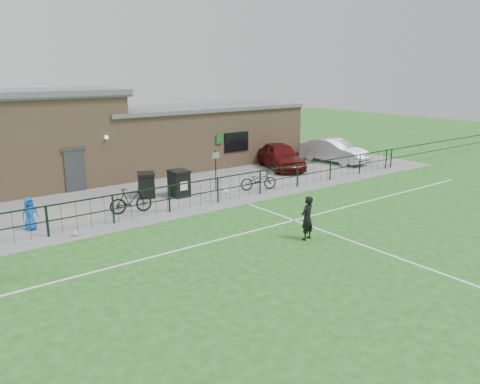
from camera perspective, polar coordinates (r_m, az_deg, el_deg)
ground at (r=15.19m, az=11.58°, el=-8.59°), size 90.00×90.00×0.00m
paving_strip at (r=25.65m, az=-11.53°, el=1.06°), size 34.00×13.00×0.02m
pitch_line_touch at (r=20.82m, az=-4.65°, el=-1.89°), size 28.00×0.10×0.01m
pitch_line_mid at (r=17.87m, az=1.94°, el=-4.67°), size 28.00×0.10×0.01m
pitch_line_perp at (r=16.65m, az=16.19°, el=-6.76°), size 0.10×16.00×0.01m
perimeter_fence at (r=20.82m, az=-4.98°, el=-0.19°), size 28.00×0.10×1.20m
wheelie_bin_left at (r=22.57m, az=-7.44°, el=0.95°), size 0.79×0.89×1.19m
wheelie_bin_right at (r=22.67m, az=-11.36°, el=0.74°), size 0.99×1.04×1.11m
sign_post at (r=23.61m, az=-2.98°, el=2.67°), size 0.07×0.07×2.00m
car_maroon at (r=28.83m, az=4.96°, el=4.42°), size 3.38×5.00×1.58m
car_silver at (r=31.36m, az=11.37°, el=4.96°), size 2.09×4.77×1.53m
bicycle_d at (r=20.31m, az=-13.17°, el=-1.03°), size 1.86×0.84×1.08m
bicycle_e at (r=23.65m, az=2.26°, el=1.44°), size 1.98×1.27×0.98m
spectator_child at (r=19.38m, az=-24.26°, el=-2.44°), size 0.68×0.50×1.27m
goalkeeper_kick at (r=16.85m, az=7.89°, el=-3.08°), size 2.10×3.01×1.61m
ball_ground at (r=18.22m, az=-19.45°, el=-4.79°), size 0.23×0.23×0.23m
clubhouse at (r=27.63m, az=-16.15°, el=6.41°), size 24.25×5.40×4.96m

